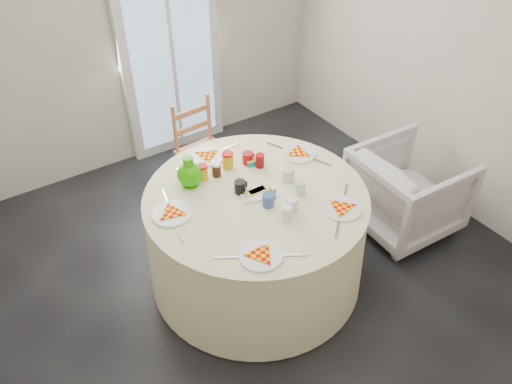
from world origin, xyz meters
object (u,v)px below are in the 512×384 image
wooden_chair (204,151)px  armchair (407,188)px  green_pitcher (189,174)px  table (256,238)px

wooden_chair → armchair: size_ratio=1.14×
wooden_chair → green_pitcher: green_pitcher is taller
table → wooden_chair: 1.09m
table → green_pitcher: bearing=132.7°
armchair → table: bearing=83.8°
armchair → wooden_chair: bearing=45.1°
wooden_chair → armchair: bearing=-52.7°
armchair → green_pitcher: green_pitcher is taller
table → green_pitcher: size_ratio=7.13×
wooden_chair → table: bearing=-104.2°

